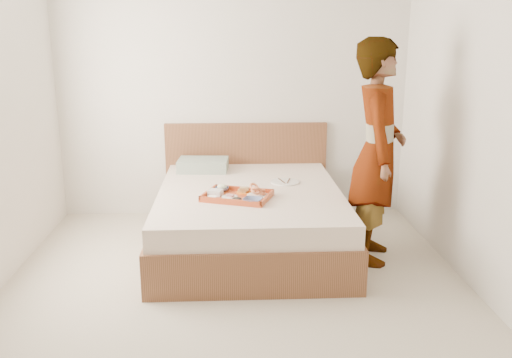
{
  "coord_description": "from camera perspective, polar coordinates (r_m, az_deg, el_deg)",
  "views": [
    {
      "loc": [
        -0.03,
        -3.53,
        1.84
      ],
      "look_at": [
        0.18,
        0.9,
        0.65
      ],
      "focal_mm": 38.42,
      "sensor_mm": 36.0,
      "label": 1
    }
  ],
  "objects": [
    {
      "name": "ground",
      "position": [
        3.98,
        -2.01,
        -12.53
      ],
      "size": [
        3.5,
        4.0,
        0.01
      ],
      "primitive_type": "cube",
      "color": "beige",
      "rests_on": "ground"
    },
    {
      "name": "wall_back",
      "position": [
        5.56,
        -2.43,
        9.43
      ],
      "size": [
        3.5,
        0.01,
        2.6
      ],
      "primitive_type": "cube",
      "color": "silver",
      "rests_on": "ground"
    },
    {
      "name": "wall_front",
      "position": [
        1.62,
        -1.41,
        -4.46
      ],
      "size": [
        3.5,
        0.01,
        2.6
      ],
      "primitive_type": "cube",
      "color": "silver",
      "rests_on": "ground"
    },
    {
      "name": "wall_right",
      "position": [
        3.99,
        23.96,
        5.96
      ],
      "size": [
        0.01,
        4.0,
        2.6
      ],
      "primitive_type": "cube",
      "color": "silver",
      "rests_on": "ground"
    },
    {
      "name": "bed",
      "position": [
        4.8,
        -0.66,
        -4.14
      ],
      "size": [
        1.65,
        2.0,
        0.53
      ],
      "primitive_type": "cube",
      "color": "brown",
      "rests_on": "ground"
    },
    {
      "name": "headboard",
      "position": [
        5.67,
        -1.03,
        1.09
      ],
      "size": [
        1.65,
        0.06,
        0.95
      ],
      "primitive_type": "cube",
      "color": "brown",
      "rests_on": "ground"
    },
    {
      "name": "pillow",
      "position": [
        5.37,
        -5.54,
        1.48
      ],
      "size": [
        0.5,
        0.36,
        0.11
      ],
      "primitive_type": "cube",
      "rotation": [
        0.0,
        0.0,
        -0.07
      ],
      "color": "gray",
      "rests_on": "bed"
    },
    {
      "name": "tray",
      "position": [
        4.46,
        -1.96,
        -1.74
      ],
      "size": [
        0.62,
        0.54,
        0.05
      ],
      "primitive_type": "cube",
      "rotation": [
        0.0,
        0.0,
        -0.34
      ],
      "color": "#C25828",
      "rests_on": "bed"
    },
    {
      "name": "prawn_plate",
      "position": [
        4.47,
        0.18,
        -1.75
      ],
      "size": [
        0.23,
        0.23,
        0.01
      ],
      "primitive_type": "cylinder",
      "rotation": [
        0.0,
        0.0,
        -0.34
      ],
      "color": "white",
      "rests_on": "tray"
    },
    {
      "name": "navy_bowl_big",
      "position": [
        4.3,
        -0.37,
        -2.25
      ],
      "size": [
        0.19,
        0.19,
        0.04
      ],
      "primitive_type": "imported",
      "rotation": [
        0.0,
        0.0,
        -0.34
      ],
      "color": "navy",
      "rests_on": "tray"
    },
    {
      "name": "sauce_dish",
      "position": [
        4.32,
        -2.01,
        -2.23
      ],
      "size": [
        0.1,
        0.1,
        0.03
      ],
      "primitive_type": "cylinder",
      "rotation": [
        0.0,
        0.0,
        -0.34
      ],
      "color": "black",
      "rests_on": "tray"
    },
    {
      "name": "meat_plate",
      "position": [
        4.45,
        -2.76,
        -1.87
      ],
      "size": [
        0.17,
        0.17,
        0.01
      ],
      "primitive_type": "cylinder",
      "rotation": [
        0.0,
        0.0,
        -0.34
      ],
      "color": "white",
      "rests_on": "tray"
    },
    {
      "name": "bread_plate",
      "position": [
        4.57,
        -1.25,
        -1.4
      ],
      "size": [
        0.16,
        0.16,
        0.01
      ],
      "primitive_type": "cylinder",
      "rotation": [
        0.0,
        0.0,
        -0.34
      ],
      "color": "orange",
      "rests_on": "tray"
    },
    {
      "name": "salad_bowl",
      "position": [
        4.63,
        -3.56,
        -1.04
      ],
      "size": [
        0.15,
        0.15,
        0.04
      ],
      "primitive_type": "imported",
      "rotation": [
        0.0,
        0.0,
        -0.34
      ],
      "color": "navy",
      "rests_on": "tray"
    },
    {
      "name": "plastic_tub",
      "position": [
        4.51,
        -4.26,
        -1.41
      ],
      "size": [
        0.13,
        0.12,
        0.05
      ],
      "primitive_type": "cube",
      "rotation": [
        0.0,
        0.0,
        -0.34
      ],
      "color": "silver",
      "rests_on": "tray"
    },
    {
      "name": "cheese_round",
      "position": [
        4.4,
        -4.56,
        -1.97
      ],
      "size": [
        0.1,
        0.1,
        0.03
      ],
      "primitive_type": "cylinder",
      "rotation": [
        0.0,
        0.0,
        -0.34
      ],
      "color": "white",
      "rests_on": "tray"
    },
    {
      "name": "dinner_plate",
      "position": [
        4.94,
        3.05,
        -0.31
      ],
      "size": [
        0.27,
        0.27,
        0.01
      ],
      "primitive_type": "cylinder",
      "rotation": [
        0.0,
        0.0,
        -0.06
      ],
      "color": "white",
      "rests_on": "bed"
    },
    {
      "name": "person",
      "position": [
        4.51,
        12.52,
        2.71
      ],
      "size": [
        0.58,
        0.75,
        1.81
      ],
      "primitive_type": "imported",
      "rotation": [
        0.0,
        0.0,
        1.33
      ],
      "color": "white",
      "rests_on": "ground"
    }
  ]
}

